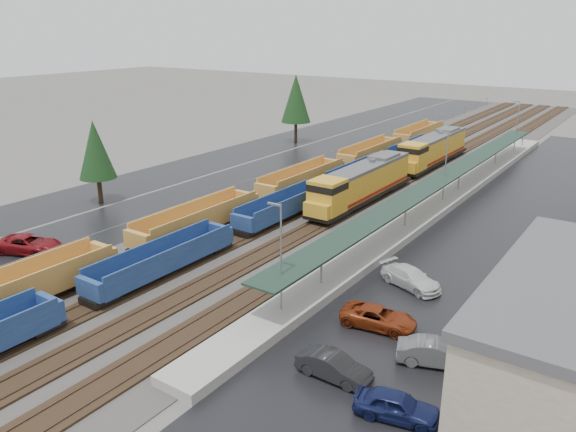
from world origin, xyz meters
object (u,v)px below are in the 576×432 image
object	(u,v)px
well_string_blue	(232,231)
parked_car_east_c	(411,278)
parked_car_east_d	(397,406)
parked_car_east_a	(334,367)
well_string_yellow	(256,199)
parked_car_west_c	(29,244)
locomotive_trail	(432,150)
locomotive_lead	(360,184)
parked_car_east_b	(379,318)
parked_car_east_e	(437,353)

from	to	relation	value
well_string_blue	parked_car_east_c	world-z (taller)	well_string_blue
parked_car_east_c	parked_car_east_d	xyz separation A→B (m)	(5.29, -14.24, -0.00)
parked_car_east_a	parked_car_east_c	world-z (taller)	parked_car_east_c
well_string_yellow	parked_car_east_a	world-z (taller)	well_string_yellow
well_string_yellow	parked_car_west_c	xyz separation A→B (m)	(-8.79, -20.28, -0.45)
locomotive_trail	parked_car_east_c	bearing A→B (deg)	-71.11
parked_car_west_c	well_string_blue	bearing A→B (deg)	-69.49
well_string_yellow	parked_car_east_c	world-z (taller)	well_string_yellow
locomotive_trail	parked_car_east_c	world-z (taller)	locomotive_trail
well_string_yellow	locomotive_lead	bearing A→B (deg)	44.64
locomotive_trail	parked_car_east_b	xyz separation A→B (m)	(13.24, -43.53, -1.69)
well_string_blue	parked_car_west_c	xyz separation A→B (m)	(-12.79, -11.55, -0.36)
locomotive_lead	parked_car_east_b	distance (m)	26.18
locomotive_lead	parked_car_east_b	size ratio (longest dim) A/B	4.00
parked_car_east_d	parked_car_east_e	size ratio (longest dim) A/B	0.94
parked_car_east_b	parked_car_east_c	distance (m)	6.71
parked_car_east_c	parked_car_east_b	bearing A→B (deg)	-155.11
locomotive_trail	parked_car_east_c	distance (m)	38.98
parked_car_west_c	parked_car_east_a	bearing A→B (deg)	-113.00
locomotive_lead	well_string_yellow	xyz separation A→B (m)	(-8.00, -7.90, -1.13)
well_string_yellow	parked_car_west_c	world-z (taller)	well_string_yellow
parked_car_east_b	parked_car_east_e	bearing A→B (deg)	-121.46
well_string_blue	parked_car_east_d	size ratio (longest dim) A/B	22.70
parked_car_west_c	parked_car_east_d	xyz separation A→B (m)	(34.69, -1.91, -0.07)
parked_car_east_c	parked_car_east_d	size ratio (longest dim) A/B	1.18
locomotive_lead	parked_car_east_d	distance (m)	35.05
locomotive_trail	parked_car_west_c	bearing A→B (deg)	-108.85
locomotive_lead	parked_car_east_a	distance (m)	32.05
parked_car_east_b	parked_car_east_c	size ratio (longest dim) A/B	0.98
well_string_blue	parked_car_east_c	xyz separation A→B (m)	(16.61, 0.79, -0.42)
well_string_yellow	locomotive_trail	bearing A→B (deg)	74.53
parked_car_east_c	parked_car_east_e	bearing A→B (deg)	-129.33
parked_car_east_d	parked_car_west_c	bearing A→B (deg)	74.80
parked_car_east_d	parked_car_east_a	bearing A→B (deg)	62.83
parked_car_east_a	well_string_yellow	bearing A→B (deg)	46.16
parked_car_east_a	parked_car_east_d	bearing A→B (deg)	-104.79
locomotive_trail	well_string_yellow	distance (m)	30.01
parked_car_east_d	parked_car_east_c	bearing A→B (deg)	8.33
locomotive_trail	locomotive_lead	bearing A→B (deg)	-90.00
locomotive_lead	locomotive_trail	size ratio (longest dim) A/B	1.00
locomotive_lead	locomotive_trail	xyz separation A→B (m)	(0.00, 21.00, 0.00)
parked_car_east_a	parked_car_east_e	distance (m)	6.11
locomotive_lead	parked_car_east_e	bearing A→B (deg)	-53.94
parked_car_east_a	parked_car_east_b	size ratio (longest dim) A/B	0.88
parked_car_west_c	locomotive_trail	bearing A→B (deg)	-40.41
locomotive_trail	well_string_blue	distance (m)	37.87
parked_car_west_c	parked_car_east_e	xyz separation A→B (m)	(34.62, 3.70, -0.05)
parked_car_east_e	parked_car_east_c	bearing A→B (deg)	10.87
locomotive_lead	well_string_yellow	distance (m)	11.30
parked_car_east_e	locomotive_trail	bearing A→B (deg)	1.10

